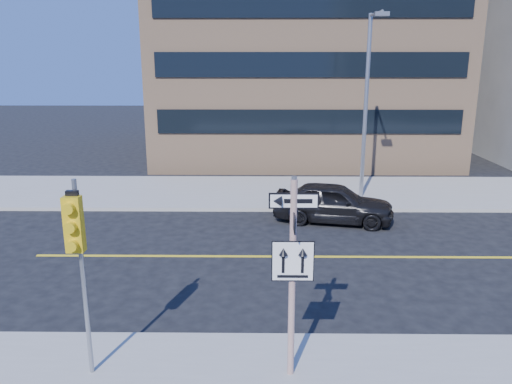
{
  "coord_description": "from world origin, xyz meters",
  "views": [
    {
      "loc": [
        -0.59,
        -11.26,
        6.24
      ],
      "look_at": [
        -0.76,
        4.0,
        2.19
      ],
      "focal_mm": 35.0,
      "sensor_mm": 36.0,
      "label": 1
    }
  ],
  "objects_px": {
    "traffic_signal": "(76,240)",
    "streetlight_a": "(368,95)",
    "sign_pole": "(292,268)",
    "parked_car_a": "(334,202)"
  },
  "relations": [
    {
      "from": "parked_car_a",
      "to": "sign_pole",
      "type": "bearing_deg",
      "value": 179.4
    },
    {
      "from": "traffic_signal",
      "to": "streetlight_a",
      "type": "distance_m",
      "value": 15.72
    },
    {
      "from": "sign_pole",
      "to": "streetlight_a",
      "type": "height_order",
      "value": "streetlight_a"
    },
    {
      "from": "sign_pole",
      "to": "parked_car_a",
      "type": "xyz_separation_m",
      "value": [
        2.26,
        10.21,
        -1.64
      ]
    },
    {
      "from": "parked_car_a",
      "to": "traffic_signal",
      "type": "bearing_deg",
      "value": 160.72
    },
    {
      "from": "streetlight_a",
      "to": "parked_car_a",
      "type": "bearing_deg",
      "value": -119.61
    },
    {
      "from": "sign_pole",
      "to": "parked_car_a",
      "type": "bearing_deg",
      "value": 77.52
    },
    {
      "from": "traffic_signal",
      "to": "parked_car_a",
      "type": "relative_size",
      "value": 0.86
    },
    {
      "from": "traffic_signal",
      "to": "streetlight_a",
      "type": "xyz_separation_m",
      "value": [
        8.0,
        13.42,
        1.73
      ]
    },
    {
      "from": "parked_car_a",
      "to": "streetlight_a",
      "type": "distance_m",
      "value": 5.3
    }
  ]
}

